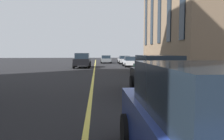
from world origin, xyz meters
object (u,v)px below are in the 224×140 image
Objects in this scene: car_black_trailing at (82,60)px; car_green_mid at (146,66)px; car_grey_oncoming at (106,59)px; car_black_parked_b at (158,74)px; car_silver_parked_a at (124,60)px; car_blue_far at (212,130)px; car_white_near at (130,62)px.

car_black_trailing reaches higher than car_green_mid.
car_black_parked_b reaches higher than car_grey_oncoming.
car_green_mid is 10.19m from car_black_parked_b.
car_black_trailing is at bearing 162.30° from car_grey_oncoming.
car_blue_far is at bearing 174.88° from car_silver_parked_a.
car_black_parked_b is (7.32, -1.31, 0.00)m from car_blue_far.
car_green_mid is (-16.50, 0.00, -0.00)m from car_silver_parked_a.
car_black_trailing is 1.00× the size of car_blue_far.
car_blue_far is at bearing 170.09° from car_green_mid.
car_silver_parked_a is 10.64m from car_black_trailing.
car_green_mid reaches higher than car_silver_parked_a.
car_blue_far reaches higher than car_green_mid.
car_blue_far reaches higher than car_grey_oncoming.
car_white_near is (26.86, -3.03, -0.27)m from car_blue_far.
car_grey_oncoming is 19.32m from car_green_mid.
car_black_parked_b reaches higher than car_white_near.
car_black_trailing is 25.67m from car_blue_far.
car_black_parked_b is at bearing -10.18° from car_blue_far.
car_black_parked_b is at bearing -165.25° from car_black_trailing.
car_blue_far is (-25.44, -3.46, 0.00)m from car_black_trailing.
car_blue_far is at bearing -172.26° from car_black_trailing.
car_grey_oncoming is 0.83× the size of car_black_parked_b.
car_silver_parked_a is at bearing -37.60° from car_black_trailing.
car_silver_parked_a is at bearing -131.16° from car_grey_oncoming.
car_black_parked_b reaches higher than car_silver_parked_a.
car_black_parked_b is (-26.54, 1.72, 0.27)m from car_silver_parked_a.
car_grey_oncoming and car_white_near have the same top height.
car_black_trailing reaches higher than car_silver_parked_a.
car_silver_parked_a is 34.00m from car_blue_far.
car_black_trailing is 1.21× the size of car_white_near.
car_black_trailing is at bearing 38.79° from car_green_mid.
car_grey_oncoming is 29.17m from car_black_parked_b.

